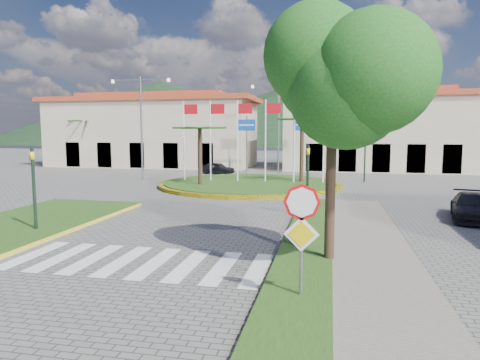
% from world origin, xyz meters
% --- Properties ---
extents(ground, '(160.00, 160.00, 0.00)m').
position_xyz_m(ground, '(0.00, 0.00, 0.00)').
color(ground, '#62605D').
rests_on(ground, ground).
extents(sidewalk_right, '(4.00, 28.00, 0.15)m').
position_xyz_m(sidewalk_right, '(6.00, 2.00, 0.07)').
color(sidewalk_right, gray).
rests_on(sidewalk_right, ground).
extents(verge_right, '(1.60, 28.00, 0.18)m').
position_xyz_m(verge_right, '(4.80, 2.00, 0.09)').
color(verge_right, '#204112').
rests_on(verge_right, ground).
extents(crosswalk, '(8.00, 3.00, 0.01)m').
position_xyz_m(crosswalk, '(0.00, 4.00, 0.01)').
color(crosswalk, silver).
rests_on(crosswalk, ground).
extents(roundabout_island, '(12.70, 12.70, 6.00)m').
position_xyz_m(roundabout_island, '(0.00, 22.00, 0.17)').
color(roundabout_island, yellow).
rests_on(roundabout_island, ground).
extents(stop_sign, '(0.80, 0.11, 2.65)m').
position_xyz_m(stop_sign, '(4.90, 1.96, 1.79)').
color(stop_sign, slate).
rests_on(stop_sign, ground).
extents(deciduous_tree, '(3.60, 3.60, 6.80)m').
position_xyz_m(deciduous_tree, '(5.50, 5.00, 5.18)').
color(deciduous_tree, black).
rests_on(deciduous_tree, ground).
extents(traffic_light_left, '(0.15, 0.18, 3.20)m').
position_xyz_m(traffic_light_left, '(-5.20, 6.50, 1.94)').
color(traffic_light_left, black).
rests_on(traffic_light_left, ground).
extents(traffic_light_right, '(0.15, 0.18, 3.20)m').
position_xyz_m(traffic_light_right, '(4.50, 12.00, 1.94)').
color(traffic_light_right, black).
rests_on(traffic_light_right, ground).
extents(traffic_light_far, '(0.18, 0.15, 3.20)m').
position_xyz_m(traffic_light_far, '(8.00, 26.00, 1.94)').
color(traffic_light_far, black).
rests_on(traffic_light_far, ground).
extents(direction_sign_west, '(1.60, 0.14, 5.20)m').
position_xyz_m(direction_sign_west, '(-2.00, 30.97, 3.53)').
color(direction_sign_west, slate).
rests_on(direction_sign_west, ground).
extents(direction_sign_east, '(1.60, 0.14, 5.20)m').
position_xyz_m(direction_sign_east, '(3.00, 30.97, 3.53)').
color(direction_sign_east, slate).
rests_on(direction_sign_east, ground).
extents(street_lamp_centre, '(4.80, 0.16, 8.00)m').
position_xyz_m(street_lamp_centre, '(1.00, 30.00, 4.50)').
color(street_lamp_centre, slate).
rests_on(street_lamp_centre, ground).
extents(street_lamp_west, '(4.80, 0.16, 8.00)m').
position_xyz_m(street_lamp_west, '(-9.00, 24.00, 4.50)').
color(street_lamp_west, slate).
rests_on(street_lamp_west, ground).
extents(building_left, '(23.32, 9.54, 8.05)m').
position_xyz_m(building_left, '(-14.00, 38.00, 3.90)').
color(building_left, '#C0AD91').
rests_on(building_left, ground).
extents(building_right, '(19.08, 9.54, 8.05)m').
position_xyz_m(building_right, '(10.00, 38.00, 3.90)').
color(building_right, '#C0AD91').
rests_on(building_right, ground).
extents(hill_far_west, '(140.00, 140.00, 22.00)m').
position_xyz_m(hill_far_west, '(-55.00, 140.00, 11.00)').
color(hill_far_west, black).
rests_on(hill_far_west, ground).
extents(hill_far_mid, '(180.00, 180.00, 30.00)m').
position_xyz_m(hill_far_mid, '(15.00, 160.00, 15.00)').
color(hill_far_mid, black).
rests_on(hill_far_mid, ground).
extents(hill_near_back, '(110.00, 110.00, 16.00)m').
position_xyz_m(hill_near_back, '(-10.00, 130.00, 8.00)').
color(hill_near_back, black).
rests_on(hill_near_back, ground).
extents(white_van, '(4.27, 3.21, 1.08)m').
position_xyz_m(white_van, '(-9.92, 36.41, 0.54)').
color(white_van, silver).
rests_on(white_van, ground).
extents(car_dark_a, '(3.33, 1.81, 1.08)m').
position_xyz_m(car_dark_a, '(-4.51, 30.00, 0.54)').
color(car_dark_a, black).
rests_on(car_dark_a, ground).
extents(car_dark_b, '(3.52, 2.29, 1.10)m').
position_xyz_m(car_dark_b, '(5.32, 35.64, 0.55)').
color(car_dark_b, black).
rests_on(car_dark_b, ground).
extents(car_side_right, '(2.37, 4.16, 1.13)m').
position_xyz_m(car_side_right, '(11.48, 12.59, 0.57)').
color(car_side_right, black).
rests_on(car_side_right, ground).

